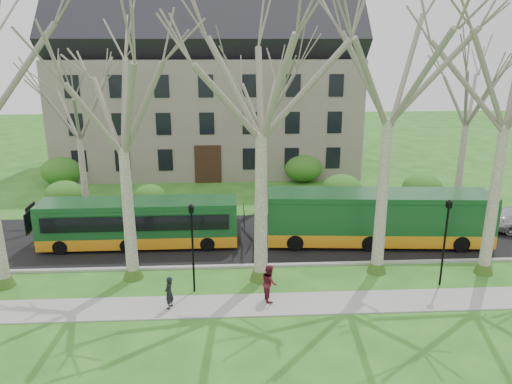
% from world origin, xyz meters
% --- Properties ---
extents(ground, '(120.00, 120.00, 0.00)m').
position_xyz_m(ground, '(0.00, 0.00, 0.00)').
color(ground, '#26611B').
rests_on(ground, ground).
extents(sidewalk, '(70.00, 2.00, 0.06)m').
position_xyz_m(sidewalk, '(0.00, -2.50, 0.03)').
color(sidewalk, gray).
rests_on(sidewalk, ground).
extents(road, '(80.00, 8.00, 0.06)m').
position_xyz_m(road, '(0.00, 5.50, 0.03)').
color(road, black).
rests_on(road, ground).
extents(curb, '(80.00, 0.25, 0.14)m').
position_xyz_m(curb, '(0.00, 1.50, 0.07)').
color(curb, '#A5A39E').
rests_on(curb, ground).
extents(building, '(26.50, 12.20, 16.00)m').
position_xyz_m(building, '(-6.00, 24.00, 8.07)').
color(building, gray).
rests_on(building, ground).
extents(tree_row_verge, '(49.00, 7.00, 14.00)m').
position_xyz_m(tree_row_verge, '(0.00, 0.30, 7.00)').
color(tree_row_verge, gray).
rests_on(tree_row_verge, ground).
extents(tree_row_far, '(33.00, 7.00, 12.00)m').
position_xyz_m(tree_row_far, '(-1.33, 11.00, 6.00)').
color(tree_row_far, gray).
rests_on(tree_row_far, ground).
extents(lamp_row, '(36.22, 0.22, 4.30)m').
position_xyz_m(lamp_row, '(-0.00, -1.00, 2.57)').
color(lamp_row, black).
rests_on(lamp_row, ground).
extents(hedges, '(30.60, 8.60, 2.00)m').
position_xyz_m(hedges, '(-4.67, 14.00, 1.00)').
color(hedges, '#2B601B').
rests_on(hedges, ground).
extents(bus_lead, '(11.19, 2.37, 2.79)m').
position_xyz_m(bus_lead, '(-9.46, 4.68, 1.46)').
color(bus_lead, '#144820').
rests_on(bus_lead, road).
extents(bus_follow, '(12.94, 3.60, 3.20)m').
position_xyz_m(bus_follow, '(4.34, 4.24, 1.66)').
color(bus_follow, '#144820').
rests_on(bus_follow, road).
extents(pedestrian_a, '(0.52, 0.64, 1.50)m').
position_xyz_m(pedestrian_a, '(-7.00, -2.58, 0.81)').
color(pedestrian_a, black).
rests_on(pedestrian_a, sidewalk).
extents(pedestrian_b, '(0.77, 0.93, 1.73)m').
position_xyz_m(pedestrian_b, '(-2.49, -2.11, 0.92)').
color(pedestrian_b, maroon).
rests_on(pedestrian_b, sidewalk).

